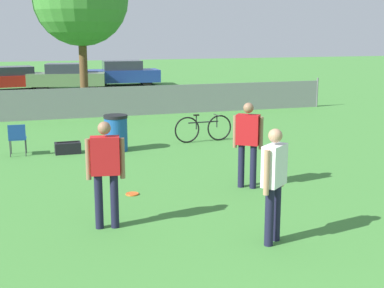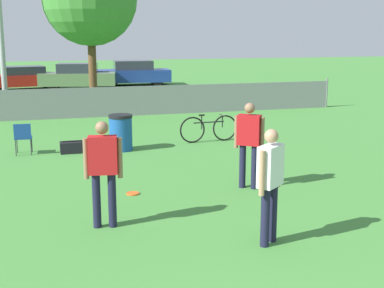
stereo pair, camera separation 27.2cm
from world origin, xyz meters
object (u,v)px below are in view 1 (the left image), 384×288
at_px(parked_car_olive, 67,77).
at_px(bicycle_sideline, 203,128).
at_px(player_thrower_red, 106,167).
at_px(player_defender_red, 248,139).
at_px(gear_bag_sideline, 68,148).
at_px(trash_bin, 116,133).
at_px(player_receiver_white, 274,177).
at_px(frisbee_disc, 132,194).
at_px(parked_car_blue, 122,73).
at_px(parked_car_red, 12,78).
at_px(folding_chair_sideline, 17,137).

bearing_deg(parked_car_olive, bicycle_sideline, -71.41).
xyz_separation_m(player_thrower_red, player_defender_red, (3.03, 1.38, 0.00)).
height_order(player_thrower_red, bicycle_sideline, player_thrower_red).
bearing_deg(gear_bag_sideline, trash_bin, -3.12).
xyz_separation_m(bicycle_sideline, trash_bin, (-2.58, -0.42, 0.10)).
bearing_deg(player_receiver_white, gear_bag_sideline, 69.10).
bearing_deg(frisbee_disc, bicycle_sideline, 55.71).
bearing_deg(gear_bag_sideline, parked_car_blue, 74.67).
relative_size(player_receiver_white, frisbee_disc, 6.77).
relative_size(trash_bin, parked_car_olive, 0.22).
bearing_deg(gear_bag_sideline, parked_car_red, 94.53).
bearing_deg(player_defender_red, parked_car_olive, 132.12).
xyz_separation_m(player_receiver_white, parked_car_red, (-3.63, 23.96, -0.37)).
bearing_deg(gear_bag_sideline, player_thrower_red, -89.14).
relative_size(trash_bin, parked_car_red, 0.22).
bearing_deg(parked_car_blue, parked_car_olive, -156.78).
height_order(frisbee_disc, parked_car_red, parked_car_red).
bearing_deg(folding_chair_sideline, player_thrower_red, 105.98).
relative_size(player_receiver_white, bicycle_sideline, 0.99).
xyz_separation_m(player_thrower_red, player_receiver_white, (2.21, -1.38, 0.00)).
bearing_deg(trash_bin, parked_car_blue, 78.55).
relative_size(frisbee_disc, gear_bag_sideline, 0.39).
distance_m(frisbee_disc, parked_car_olive, 20.43).
bearing_deg(parked_car_blue, gear_bag_sideline, -101.84).
bearing_deg(parked_car_blue, player_receiver_white, -92.37).
xyz_separation_m(bicycle_sideline, gear_bag_sideline, (-3.82, -0.35, -0.24)).
relative_size(frisbee_disc, bicycle_sideline, 0.15).
height_order(player_receiver_white, frisbee_disc, player_receiver_white).
height_order(trash_bin, parked_car_olive, parked_car_olive).
distance_m(player_receiver_white, frisbee_disc, 3.48).
bearing_deg(frisbee_disc, player_defender_red, -6.16).
height_order(player_thrower_red, frisbee_disc, player_thrower_red).
height_order(player_defender_red, bicycle_sideline, player_defender_red).
distance_m(player_receiver_white, parked_car_olive, 23.43).
bearing_deg(parked_car_red, parked_car_olive, -20.07).
height_order(player_receiver_white, parked_car_red, player_receiver_white).
xyz_separation_m(bicycle_sideline, parked_car_red, (-5.16, 16.57, 0.25)).
bearing_deg(player_defender_red, player_thrower_red, -117.80).
distance_m(player_receiver_white, folding_chair_sideline, 7.98).
xyz_separation_m(frisbee_disc, parked_car_olive, (0.68, 20.41, 0.68)).
xyz_separation_m(player_defender_red, bicycle_sideline, (0.71, 4.63, -0.62)).
relative_size(player_defender_red, parked_car_olive, 0.39).
bearing_deg(frisbee_disc, parked_car_olive, 88.10).
xyz_separation_m(player_thrower_red, gear_bag_sideline, (-0.08, 5.66, -0.85)).
bearing_deg(parked_car_blue, folding_chair_sideline, -105.57).
bearing_deg(trash_bin, player_thrower_red, -101.70).
xyz_separation_m(player_thrower_red, parked_car_olive, (1.42, 22.04, -0.31)).
xyz_separation_m(player_defender_red, trash_bin, (-1.87, 4.21, -0.52)).
distance_m(player_defender_red, parked_car_blue, 21.91).
bearing_deg(player_thrower_red, bicycle_sideline, 67.97).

